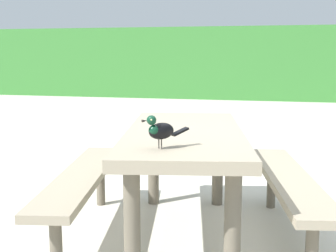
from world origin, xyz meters
name	(u,v)px	position (x,y,z in m)	size (l,w,h in m)	color
ground_plane	(220,225)	(0.00, 0.00, 0.00)	(60.00, 60.00, 0.00)	beige
hedge_wall	(268,63)	(0.00, 10.11, 0.98)	(28.00, 1.84, 1.95)	#387A33
picnic_table_foreground	(184,157)	(-0.22, -0.27, 0.56)	(1.97, 2.00, 0.74)	gray
bird_grackle	(160,130)	(-0.22, -0.90, 0.84)	(0.22, 0.22, 0.18)	black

